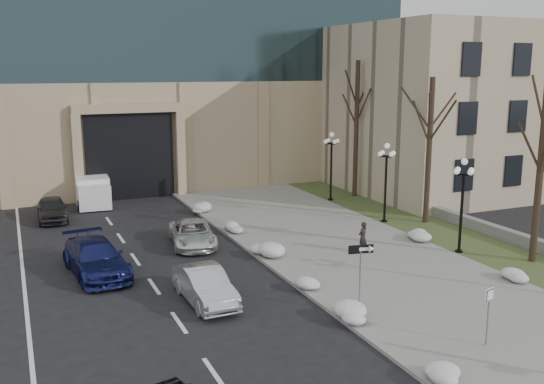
{
  "coord_description": "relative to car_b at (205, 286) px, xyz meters",
  "views": [
    {
      "loc": [
        -11.58,
        -10.04,
        9.02
      ],
      "look_at": [
        -0.88,
        14.49,
        3.5
      ],
      "focal_mm": 40.0,
      "sensor_mm": 36.0,
      "label": 1
    }
  ],
  "objects": [
    {
      "name": "snow_clump_g",
      "position": [
        4.26,
        13.79,
        -0.39
      ],
      "size": [
        1.1,
        1.6,
        0.36
      ],
      "primitive_type": "ellipsoid",
      "color": "white",
      "rests_on": "sidewalk"
    },
    {
      "name": "car_c",
      "position": [
        -3.44,
        5.03,
        0.07
      ],
      "size": [
        2.71,
        5.48,
        1.53
      ],
      "primitive_type": "imported",
      "rotation": [
        0.0,
        0.0,
        0.11
      ],
      "color": "navy",
      "rests_on": "ground"
    },
    {
      "name": "classical_building",
      "position": [
        27.05,
        16.51,
        5.31
      ],
      "size": [
        22.0,
        18.12,
        12.0
      ],
      "color": "tan",
      "rests_on": "ground"
    },
    {
      "name": "sidewalk",
      "position": [
        8.55,
        2.53,
        -0.63
      ],
      "size": [
        9.0,
        40.0,
        0.12
      ],
      "primitive_type": "cube",
      "color": "gray",
      "rests_on": "ground"
    },
    {
      "name": "lamppost_d",
      "position": [
        13.35,
        14.03,
        2.38
      ],
      "size": [
        1.18,
        1.18,
        4.76
      ],
      "color": "black",
      "rests_on": "ground"
    },
    {
      "name": "snow_clump_f",
      "position": [
        4.2,
        8.76,
        -0.39
      ],
      "size": [
        1.1,
        1.6,
        0.36
      ],
      "primitive_type": "ellipsoid",
      "color": "white",
      "rests_on": "sidewalk"
    },
    {
      "name": "tree_near",
      "position": [
        15.55,
        -1.47,
        5.13
      ],
      "size": [
        3.2,
        3.2,
        9.0
      ],
      "color": "black",
      "rests_on": "ground"
    },
    {
      "name": "car_d",
      "position": [
        1.73,
        7.69,
        -0.06
      ],
      "size": [
        2.74,
        4.81,
        1.27
      ],
      "primitive_type": "imported",
      "rotation": [
        0.0,
        0.0,
        -0.15
      ],
      "color": "silver",
      "rests_on": "ground"
    },
    {
      "name": "tree_mid",
      "position": [
        15.55,
        6.53,
        4.81
      ],
      "size": [
        3.2,
        3.2,
        8.5
      ],
      "color": "black",
      "rests_on": "ground"
    },
    {
      "name": "one_way_sign",
      "position": [
        5.07,
        -3.44,
        1.52
      ],
      "size": [
        1.0,
        0.37,
        2.68
      ],
      "rotation": [
        0.0,
        0.0,
        -0.19
      ],
      "color": "slate",
      "rests_on": "ground"
    },
    {
      "name": "snow_clump_j",
      "position": [
        12.89,
        3.54,
        -0.39
      ],
      "size": [
        1.1,
        1.6,
        0.36
      ],
      "primitive_type": "ellipsoid",
      "color": "white",
      "rests_on": "sidewalk"
    },
    {
      "name": "car_e",
      "position": [
        -4.5,
        16.11,
        0.01
      ],
      "size": [
        1.77,
        4.18,
        1.41
      ],
      "primitive_type": "imported",
      "rotation": [
        0.0,
        0.0,
        -0.02
      ],
      "color": "#29292D",
      "rests_on": "ground"
    },
    {
      "name": "snow_clump_i",
      "position": [
        12.5,
        -3.03,
        -0.39
      ],
      "size": [
        1.1,
        1.6,
        0.36
      ],
      "primitive_type": "ellipsoid",
      "color": "white",
      "rests_on": "sidewalk"
    },
    {
      "name": "pedestrian",
      "position": [
        8.95,
        2.87,
        0.19
      ],
      "size": [
        0.66,
        0.55,
        1.53
      ],
      "primitive_type": "imported",
      "rotation": [
        0.0,
        0.0,
        3.54
      ],
      "color": "black",
      "rests_on": "sidewalk"
    },
    {
      "name": "curb",
      "position": [
        4.05,
        2.53,
        -0.62
      ],
      "size": [
        0.3,
        40.0,
        0.14
      ],
      "primitive_type": "cube",
      "color": "gray",
      "rests_on": "ground"
    },
    {
      "name": "keep_sign",
      "position": [
        7.23,
        -7.48,
        0.83
      ],
      "size": [
        0.44,
        0.15,
        2.07
      ],
      "rotation": [
        0.0,
        0.0,
        0.25
      ],
      "color": "slate",
      "rests_on": "ground"
    },
    {
      "name": "snow_clump_e",
      "position": [
        4.27,
        4.29,
        -0.39
      ],
      "size": [
        1.1,
        1.6,
        0.36
      ],
      "primitive_type": "ellipsoid",
      "color": "white",
      "rests_on": "sidewalk"
    },
    {
      "name": "box_truck",
      "position": [
        -1.66,
        20.11,
        0.23
      ],
      "size": [
        2.43,
        6.09,
        1.9
      ],
      "rotation": [
        0.0,
        0.0,
        -0.06
      ],
      "color": "silver",
      "rests_on": "ground"
    },
    {
      "name": "car_b",
      "position": [
        0.0,
        0.0,
        0.0
      ],
      "size": [
        1.63,
        4.26,
        1.39
      ],
      "primitive_type": "imported",
      "rotation": [
        0.0,
        0.0,
        0.04
      ],
      "color": "#AFB2B7",
      "rests_on": "ground"
    },
    {
      "name": "lamppost_c",
      "position": [
        13.35,
        7.53,
        2.38
      ],
      "size": [
        1.18,
        1.18,
        4.76
      ],
      "color": "black",
      "rests_on": "ground"
    },
    {
      "name": "tree_far",
      "position": [
        15.55,
        14.53,
        5.46
      ],
      "size": [
        3.2,
        3.2,
        9.5
      ],
      "color": "black",
      "rests_on": "ground"
    },
    {
      "name": "stone_wall",
      "position": [
        17.05,
        4.53,
        -0.34
      ],
      "size": [
        0.5,
        30.0,
        0.7
      ],
      "primitive_type": "cube",
      "color": "gray",
      "rests_on": "ground"
    },
    {
      "name": "snow_clump_d",
      "position": [
        4.51,
        -0.4,
        -0.39
      ],
      "size": [
        1.1,
        1.6,
        0.36
      ],
      "primitive_type": "ellipsoid",
      "color": "white",
      "rests_on": "sidewalk"
    },
    {
      "name": "snow_clump_c",
      "position": [
        4.51,
        -3.91,
        -0.39
      ],
      "size": [
        1.1,
        1.6,
        0.36
      ],
      "primitive_type": "ellipsoid",
      "color": "white",
      "rests_on": "sidewalk"
    },
    {
      "name": "snow_clump_b",
      "position": [
        4.33,
        -9.11,
        -0.39
      ],
      "size": [
        1.1,
        1.6,
        0.36
      ],
      "primitive_type": "ellipsoid",
      "color": "white",
      "rests_on": "sidewalk"
    },
    {
      "name": "lamppost_b",
      "position": [
        13.35,
        1.03,
        2.38
      ],
      "size": [
        1.18,
        1.18,
        4.76
      ],
      "color": "black",
      "rests_on": "ground"
    },
    {
      "name": "grass_strip",
      "position": [
        15.05,
        2.53,
        -0.64
      ],
      "size": [
        4.0,
        40.0,
        0.1
      ],
      "primitive_type": "cube",
      "color": "#3B4824",
      "rests_on": "ground"
    }
  ]
}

